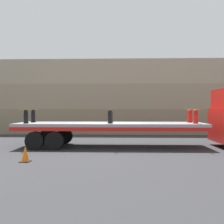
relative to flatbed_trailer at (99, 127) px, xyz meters
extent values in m
plane|color=#2D2D30|center=(0.65, 0.00, -1.10)|extent=(120.00, 120.00, 0.00)
cube|color=#84755B|center=(0.65, 8.12, -0.05)|extent=(60.00, 3.00, 2.11)
cube|color=gray|center=(0.65, 8.27, 2.06)|extent=(60.00, 3.00, 2.11)
cube|color=tan|center=(0.65, 8.42, 4.16)|extent=(60.00, 3.00, 2.11)
cube|color=gray|center=(0.65, 0.00, 0.16)|extent=(10.26, 2.57, 0.16)
cube|color=red|center=(0.65, -1.24, -0.01)|extent=(10.26, 0.08, 0.20)
cube|color=red|center=(0.65, 1.24, -0.01)|extent=(10.26, 0.08, 0.20)
cylinder|color=black|center=(-2.17, -1.18, -0.62)|extent=(0.95, 0.30, 0.95)
cylinder|color=black|center=(-2.17, 1.18, -0.62)|extent=(0.95, 0.30, 0.95)
cylinder|color=black|center=(-3.20, -1.18, -0.62)|extent=(0.95, 0.30, 0.95)
cylinder|color=black|center=(-3.20, 1.18, -0.62)|extent=(0.95, 0.30, 0.95)
cylinder|color=black|center=(-3.88, -0.56, 0.26)|extent=(0.29, 0.29, 0.03)
cylinder|color=black|center=(-3.88, -0.56, 0.54)|extent=(0.23, 0.23, 0.59)
sphere|color=black|center=(-3.88, -0.56, 0.88)|extent=(0.22, 0.22, 0.22)
cylinder|color=black|center=(-3.88, -0.74, 0.61)|extent=(0.11, 0.11, 0.11)
cylinder|color=black|center=(-3.88, -0.39, 0.61)|extent=(0.11, 0.11, 0.11)
cylinder|color=black|center=(-3.88, 0.56, 0.26)|extent=(0.29, 0.29, 0.03)
cylinder|color=black|center=(-3.88, 0.56, 0.54)|extent=(0.23, 0.23, 0.59)
sphere|color=black|center=(-3.88, 0.56, 0.88)|extent=(0.22, 0.22, 0.22)
cylinder|color=black|center=(-3.88, 0.39, 0.61)|extent=(0.11, 0.11, 0.11)
cylinder|color=black|center=(-3.88, 0.74, 0.61)|extent=(0.11, 0.11, 0.11)
cylinder|color=black|center=(0.65, -0.56, 0.26)|extent=(0.29, 0.29, 0.03)
cylinder|color=black|center=(0.65, -0.56, 0.54)|extent=(0.23, 0.23, 0.59)
sphere|color=black|center=(0.65, -0.56, 0.88)|extent=(0.22, 0.22, 0.22)
cylinder|color=black|center=(0.65, -0.74, 0.61)|extent=(0.11, 0.11, 0.11)
cylinder|color=black|center=(0.65, -0.39, 0.61)|extent=(0.11, 0.11, 0.11)
cylinder|color=black|center=(0.65, 0.56, 0.26)|extent=(0.29, 0.29, 0.03)
cylinder|color=black|center=(0.65, 0.56, 0.54)|extent=(0.23, 0.23, 0.59)
sphere|color=black|center=(0.65, 0.56, 0.88)|extent=(0.22, 0.22, 0.22)
cylinder|color=black|center=(0.65, 0.39, 0.61)|extent=(0.11, 0.11, 0.11)
cylinder|color=black|center=(0.65, 0.74, 0.61)|extent=(0.11, 0.11, 0.11)
cylinder|color=red|center=(5.18, -0.56, 0.26)|extent=(0.29, 0.29, 0.03)
cylinder|color=red|center=(5.18, -0.56, 0.54)|extent=(0.23, 0.23, 0.59)
sphere|color=red|center=(5.18, -0.56, 0.88)|extent=(0.22, 0.22, 0.22)
cylinder|color=red|center=(5.18, -0.74, 0.61)|extent=(0.11, 0.11, 0.11)
cylinder|color=red|center=(5.18, -0.39, 0.61)|extent=(0.11, 0.11, 0.11)
cylinder|color=red|center=(5.18, 0.56, 0.26)|extent=(0.29, 0.29, 0.03)
cylinder|color=red|center=(5.18, 0.56, 0.54)|extent=(0.23, 0.23, 0.59)
sphere|color=red|center=(5.18, 0.56, 0.88)|extent=(0.22, 0.22, 0.22)
cylinder|color=red|center=(5.18, 0.39, 0.61)|extent=(0.11, 0.11, 0.11)
cylinder|color=red|center=(5.18, 0.74, 0.61)|extent=(0.11, 0.11, 0.11)
cube|color=yellow|center=(-3.88, 0.00, 1.00)|extent=(0.05, 2.77, 0.01)
cube|color=yellow|center=(0.65, 0.00, 1.00)|extent=(0.05, 2.77, 0.01)
cube|color=yellow|center=(5.18, 0.00, 1.00)|extent=(0.05, 2.77, 0.01)
cube|color=black|center=(-2.59, -4.03, -1.09)|extent=(0.39, 0.39, 0.03)
cone|color=orange|center=(-2.59, -4.03, -0.76)|extent=(0.30, 0.30, 0.62)
camera|label=1|loc=(1.19, -13.84, 1.01)|focal=40.00mm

